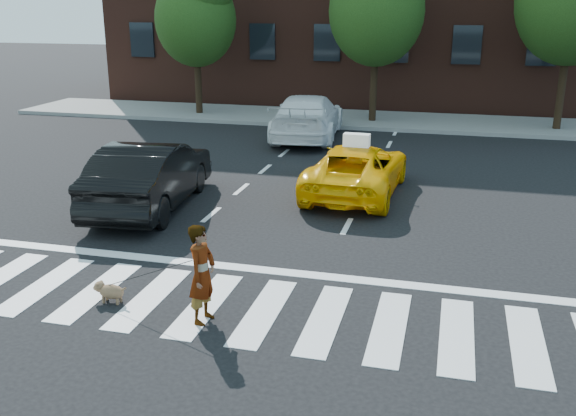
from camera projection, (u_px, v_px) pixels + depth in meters
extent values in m
plane|color=black|center=(205.00, 305.00, 10.51)|extent=(120.00, 120.00, 0.00)
cube|color=silver|center=(205.00, 305.00, 10.50)|extent=(13.00, 2.40, 0.01)
cube|color=silver|center=(237.00, 267.00, 11.98)|extent=(12.00, 0.30, 0.01)
cube|color=slate|center=(362.00, 119.00, 26.60)|extent=(30.00, 4.00, 0.15)
cylinder|color=black|center=(198.00, 78.00, 27.34)|extent=(0.28, 0.28, 3.25)
ellipsoid|color=#1A370F|center=(196.00, 19.00, 26.60)|extent=(3.38, 3.38, 3.89)
cylinder|color=black|center=(374.00, 80.00, 25.50)|extent=(0.28, 0.28, 3.55)
ellipsoid|color=#1A370F|center=(377.00, 11.00, 24.69)|extent=(3.69, 3.69, 4.25)
cylinder|color=black|center=(562.00, 81.00, 23.77)|extent=(0.28, 0.28, 3.85)
ellipsoid|color=#1A370F|center=(573.00, 0.00, 22.90)|extent=(4.00, 4.00, 4.60)
imported|color=#FDB605|center=(357.00, 169.00, 16.42)|extent=(2.32, 4.70, 1.28)
imported|color=black|center=(150.00, 175.00, 15.28)|extent=(2.24, 5.04, 1.61)
imported|color=white|center=(307.00, 117.00, 23.06)|extent=(2.70, 5.63, 1.58)
imported|color=#999999|center=(202.00, 274.00, 9.74)|extent=(0.43, 0.61, 1.58)
ellipsoid|color=brown|center=(112.00, 292.00, 10.54)|extent=(0.44, 0.24, 0.24)
sphere|color=brown|center=(100.00, 287.00, 10.57)|extent=(0.19, 0.19, 0.18)
sphere|color=brown|center=(96.00, 288.00, 10.60)|extent=(0.09, 0.09, 0.09)
cylinder|color=brown|center=(123.00, 290.00, 10.46)|extent=(0.13, 0.04, 0.11)
sphere|color=brown|center=(101.00, 282.00, 10.61)|extent=(0.07, 0.07, 0.06)
sphere|color=brown|center=(97.00, 285.00, 10.50)|extent=(0.07, 0.07, 0.06)
cylinder|color=brown|center=(104.00, 300.00, 10.56)|extent=(0.05, 0.05, 0.12)
cylinder|color=brown|center=(107.00, 297.00, 10.66)|extent=(0.05, 0.05, 0.12)
cylinder|color=brown|center=(117.00, 301.00, 10.49)|extent=(0.05, 0.05, 0.12)
cylinder|color=brown|center=(121.00, 299.00, 10.59)|extent=(0.05, 0.05, 0.12)
cube|color=white|center=(357.00, 140.00, 15.99)|extent=(0.66, 0.31, 0.32)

